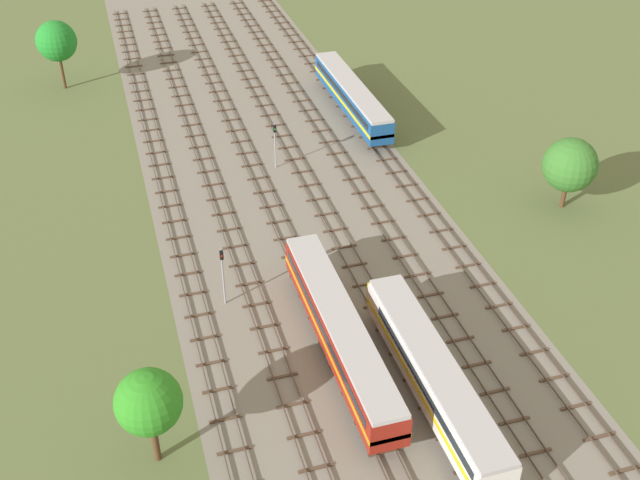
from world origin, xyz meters
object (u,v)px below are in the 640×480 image
(diesel_railcar_centre_nearest, at_px, (434,375))
(signal_post_nearest, at_px, (275,140))
(passenger_coach_right_mid, at_px, (352,95))
(signal_post_near, at_px, (223,270))
(passenger_coach_centre_left_near, at_px, (340,329))

(diesel_railcar_centre_nearest, relative_size, signal_post_nearest, 3.88)
(passenger_coach_right_mid, relative_size, signal_post_near, 3.91)
(passenger_coach_centre_left_near, xyz_separation_m, signal_post_nearest, (2.45, 30.73, 0.75))
(passenger_coach_right_mid, bearing_deg, diesel_railcar_centre_nearest, -101.58)
(signal_post_nearest, relative_size, signal_post_near, 0.94)
(passenger_coach_right_mid, height_order, signal_post_near, signal_post_near)
(passenger_coach_right_mid, xyz_separation_m, signal_post_near, (-22.09, -32.48, 0.95))
(passenger_coach_right_mid, bearing_deg, signal_post_near, -124.22)
(diesel_railcar_centre_nearest, relative_size, passenger_coach_centre_left_near, 0.93)
(signal_post_nearest, height_order, signal_post_near, signal_post_near)
(signal_post_nearest, bearing_deg, signal_post_near, -114.16)
(passenger_coach_centre_left_near, distance_m, signal_post_near, 11.54)
(passenger_coach_centre_left_near, relative_size, signal_post_nearest, 4.16)
(diesel_railcar_centre_nearest, height_order, signal_post_near, signal_post_near)
(diesel_railcar_centre_nearest, xyz_separation_m, passenger_coach_centre_left_near, (-4.91, 6.59, 0.02))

